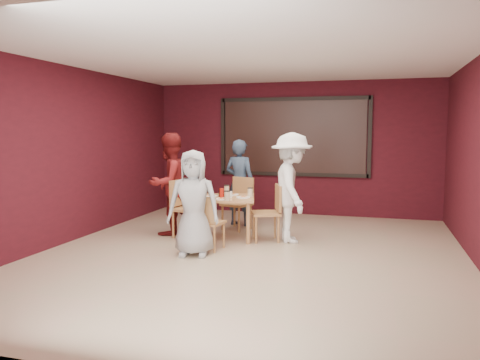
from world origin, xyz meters
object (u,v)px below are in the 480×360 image
(diner_front, at_px, (193,203))
(diner_back, at_px, (240,182))
(diner_right, at_px, (292,188))
(diner_left, at_px, (170,184))
(dining_table, at_px, (227,202))
(chair_left, at_px, (185,205))
(chair_right, at_px, (271,209))
(chair_front, at_px, (207,220))
(chair_back, at_px, (239,200))

(diner_front, height_order, diner_back, diner_back)
(diner_back, bearing_deg, diner_right, 150.19)
(diner_front, distance_m, diner_left, 1.52)
(dining_table, bearing_deg, chair_left, -176.71)
(dining_table, relative_size, diner_front, 0.72)
(diner_right, bearing_deg, dining_table, 76.30)
(chair_right, relative_size, diner_front, 0.60)
(chair_front, height_order, diner_left, diner_left)
(dining_table, height_order, diner_left, diner_left)
(chair_front, relative_size, diner_front, 0.55)
(chair_left, xyz_separation_m, diner_back, (0.61, 1.20, 0.27))
(chair_front, height_order, chair_right, chair_right)
(chair_right, bearing_deg, chair_back, 135.13)
(chair_left, height_order, diner_back, diner_back)
(chair_front, xyz_separation_m, diner_front, (-0.09, -0.30, 0.29))
(chair_front, relative_size, chair_left, 0.86)
(diner_front, xyz_separation_m, diner_right, (1.19, 1.22, 0.12))
(dining_table, bearing_deg, diner_right, 5.98)
(chair_back, xyz_separation_m, diner_right, (1.08, -0.71, 0.35))
(chair_right, distance_m, diner_front, 1.48)
(diner_back, relative_size, diner_left, 0.93)
(dining_table, relative_size, diner_right, 0.62)
(diner_left, bearing_deg, chair_left, 89.36)
(chair_right, height_order, diner_left, diner_left)
(chair_left, bearing_deg, diner_back, 63.08)
(chair_left, xyz_separation_m, diner_right, (1.78, 0.15, 0.33))
(chair_back, bearing_deg, diner_left, -144.79)
(chair_front, bearing_deg, chair_left, 131.96)
(chair_left, distance_m, diner_back, 1.38)
(diner_back, xyz_separation_m, diner_left, (-0.94, -1.07, 0.06))
(diner_front, xyz_separation_m, diner_back, (0.02, 2.27, 0.05))
(dining_table, height_order, chair_back, chair_back)
(dining_table, relative_size, chair_back, 1.16)
(diner_left, bearing_deg, chair_back, 146.43)
(chair_back, relative_size, diner_front, 0.62)
(chair_back, bearing_deg, diner_right, -33.30)
(dining_table, distance_m, chair_back, 0.82)
(chair_back, distance_m, diner_right, 1.34)
(chair_front, xyz_separation_m, chair_right, (0.77, 0.88, 0.05))
(diner_back, height_order, diner_right, diner_right)
(dining_table, height_order, diner_back, diner_back)
(dining_table, xyz_separation_m, chair_back, (-0.03, 0.82, -0.09))
(chair_front, relative_size, chair_right, 0.90)
(dining_table, distance_m, chair_left, 0.74)
(diner_back, xyz_separation_m, diner_right, (1.17, -1.05, 0.07))
(chair_right, bearing_deg, chair_left, -175.41)
(chair_left, height_order, diner_front, diner_front)
(diner_front, bearing_deg, chair_back, 75.20)
(dining_table, height_order, chair_right, chair_right)
(chair_left, bearing_deg, chair_right, 4.59)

